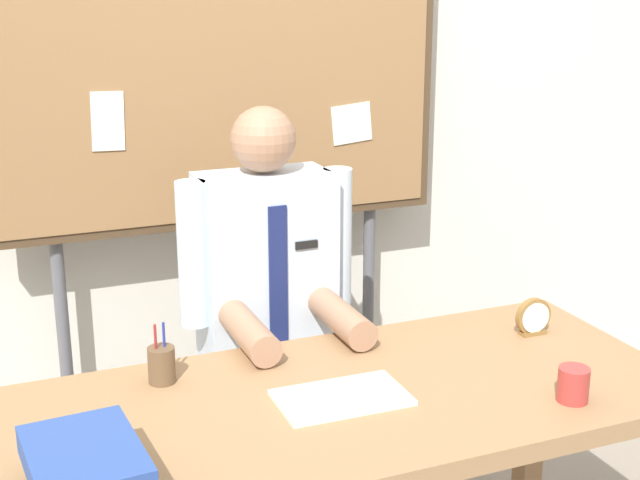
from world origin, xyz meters
name	(u,v)px	position (x,y,z in m)	size (l,w,h in m)	color
back_wall	(205,87)	(0.00, 1.24, 1.35)	(6.40, 0.08, 2.70)	silver
desk	(348,426)	(0.00, 0.00, 0.64)	(1.72, 0.76, 0.73)	#9E754C
person	(268,341)	(0.00, 0.61, 0.63)	(0.55, 0.56, 1.37)	#2D2D33
bulletin_board	(220,51)	(0.00, 1.04, 1.49)	(1.56, 0.09, 2.13)	#4C3823
book_stack	(85,469)	(-0.67, -0.22, 0.79)	(0.23, 0.31, 0.11)	olive
open_notebook	(342,398)	(-0.03, -0.02, 0.74)	(0.32, 0.19, 0.01)	white
desk_clock	(533,318)	(0.65, 0.15, 0.78)	(0.11, 0.04, 0.11)	olive
coffee_mug	(573,384)	(0.49, -0.24, 0.77)	(0.08, 0.08, 0.09)	#B23833
pen_holder	(162,364)	(-0.41, 0.25, 0.78)	(0.07, 0.07, 0.16)	brown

